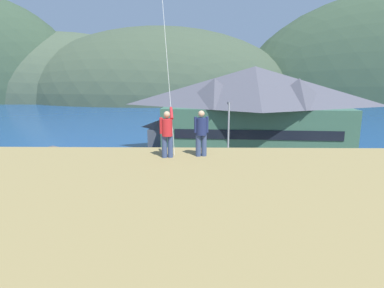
{
  "coord_description": "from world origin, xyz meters",
  "views": [
    {
      "loc": [
        -0.59,
        -19.95,
        10.21
      ],
      "look_at": [
        -1.08,
        9.0,
        3.93
      ],
      "focal_mm": 30.21,
      "sensor_mm": 36.0,
      "label": 1
    }
  ],
  "objects_px": {
    "parked_car_back_row_left": "(232,209)",
    "moored_boat_wharfside": "(190,132)",
    "person_kite_flyer": "(167,132)",
    "person_companion": "(201,132)",
    "storage_shed_near_lot": "(55,172)",
    "parked_car_mid_row_far": "(321,213)",
    "parked_car_back_row_right": "(148,183)",
    "parked_car_mid_row_center": "(332,181)",
    "parking_light_pole": "(228,136)",
    "harbor_lodge": "(254,108)",
    "storage_shed_waterside": "(173,131)",
    "parked_car_front_row_silver": "(160,209)",
    "wharf_dock": "(211,133)",
    "parked_car_corner_spot": "(204,186)"
  },
  "relations": [
    {
      "from": "parked_car_back_row_left",
      "to": "moored_boat_wharfside",
      "type": "bearing_deg",
      "value": 96.48
    },
    {
      "from": "storage_shed_waterside",
      "to": "person_companion",
      "type": "relative_size",
      "value": 4.05
    },
    {
      "from": "harbor_lodge",
      "to": "person_kite_flyer",
      "type": "bearing_deg",
      "value": -105.7
    },
    {
      "from": "person_companion",
      "to": "parked_car_front_row_silver",
      "type": "bearing_deg",
      "value": 106.95
    },
    {
      "from": "parked_car_corner_spot",
      "to": "parked_car_mid_row_center",
      "type": "height_order",
      "value": "same"
    },
    {
      "from": "storage_shed_near_lot",
      "to": "parked_car_front_row_silver",
      "type": "relative_size",
      "value": 1.9
    },
    {
      "from": "parked_car_back_row_right",
      "to": "harbor_lodge",
      "type": "bearing_deg",
      "value": 53.12
    },
    {
      "from": "parking_light_pole",
      "to": "parked_car_mid_row_far",
      "type": "bearing_deg",
      "value": -61.81
    },
    {
      "from": "storage_shed_waterside",
      "to": "parked_car_mid_row_far",
      "type": "height_order",
      "value": "storage_shed_waterside"
    },
    {
      "from": "storage_shed_near_lot",
      "to": "parked_car_back_row_left",
      "type": "xyz_separation_m",
      "value": [
        13.98,
        -4.01,
        -1.34
      ]
    },
    {
      "from": "storage_shed_near_lot",
      "to": "person_kite_flyer",
      "type": "height_order",
      "value": "person_kite_flyer"
    },
    {
      "from": "storage_shed_near_lot",
      "to": "parked_car_front_row_silver",
      "type": "height_order",
      "value": "storage_shed_near_lot"
    },
    {
      "from": "storage_shed_waterside",
      "to": "parked_car_back_row_right",
      "type": "xyz_separation_m",
      "value": [
        -0.9,
        -17.63,
        -1.41
      ]
    },
    {
      "from": "wharf_dock",
      "to": "parked_car_mid_row_center",
      "type": "height_order",
      "value": "parked_car_mid_row_center"
    },
    {
      "from": "storage_shed_near_lot",
      "to": "parked_car_mid_row_far",
      "type": "relative_size",
      "value": 1.87
    },
    {
      "from": "harbor_lodge",
      "to": "parked_car_back_row_right",
      "type": "xyz_separation_m",
      "value": [
        -11.44,
        -15.25,
        -4.9
      ]
    },
    {
      "from": "parked_car_mid_row_center",
      "to": "parking_light_pole",
      "type": "height_order",
      "value": "parking_light_pole"
    },
    {
      "from": "parked_car_back_row_left",
      "to": "parked_car_front_row_silver",
      "type": "xyz_separation_m",
      "value": [
        -4.98,
        -0.16,
        0.0
      ]
    },
    {
      "from": "storage_shed_waterside",
      "to": "moored_boat_wharfside",
      "type": "distance_m",
      "value": 9.62
    },
    {
      "from": "moored_boat_wharfside",
      "to": "person_companion",
      "type": "bearing_deg",
      "value": -88.11
    },
    {
      "from": "parked_car_mid_row_center",
      "to": "parked_car_corner_spot",
      "type": "bearing_deg",
      "value": -173.13
    },
    {
      "from": "storage_shed_near_lot",
      "to": "person_kite_flyer",
      "type": "relative_size",
      "value": 4.36
    },
    {
      "from": "parked_car_mid_row_far",
      "to": "storage_shed_near_lot",
      "type": "bearing_deg",
      "value": 167.27
    },
    {
      "from": "wharf_dock",
      "to": "person_kite_flyer",
      "type": "height_order",
      "value": "person_kite_flyer"
    },
    {
      "from": "person_companion",
      "to": "storage_shed_near_lot",
      "type": "bearing_deg",
      "value": 132.0
    },
    {
      "from": "parked_car_front_row_silver",
      "to": "parking_light_pole",
      "type": "relative_size",
      "value": 0.57
    },
    {
      "from": "parked_car_back_row_right",
      "to": "person_kite_flyer",
      "type": "distance_m",
      "value": 16.34
    },
    {
      "from": "parked_car_mid_row_far",
      "to": "person_kite_flyer",
      "type": "relative_size",
      "value": 2.34
    },
    {
      "from": "parked_car_back_row_left",
      "to": "person_kite_flyer",
      "type": "distance_m",
      "value": 12.11
    },
    {
      "from": "parking_light_pole",
      "to": "person_companion",
      "type": "xyz_separation_m",
      "value": [
        -2.83,
        -18.54,
        3.68
      ]
    },
    {
      "from": "parked_car_back_row_left",
      "to": "parked_car_mid_row_far",
      "type": "bearing_deg",
      "value": -4.73
    },
    {
      "from": "parked_car_corner_spot",
      "to": "parked_car_back_row_right",
      "type": "xyz_separation_m",
      "value": [
        -4.79,
        0.44,
        0.0
      ]
    },
    {
      "from": "parked_car_corner_spot",
      "to": "parked_car_mid_row_center",
      "type": "xyz_separation_m",
      "value": [
        11.24,
        1.36,
        0.0
      ]
    },
    {
      "from": "parked_car_back_row_left",
      "to": "storage_shed_waterside",
      "type": "bearing_deg",
      "value": 104.14
    },
    {
      "from": "wharf_dock",
      "to": "parked_car_back_row_left",
      "type": "xyz_separation_m",
      "value": [
        0.09,
        -33.79,
        0.71
      ]
    },
    {
      "from": "storage_shed_near_lot",
      "to": "person_kite_flyer",
      "type": "distance_m",
      "value": 17.75
    },
    {
      "from": "storage_shed_near_lot",
      "to": "parked_car_front_row_silver",
      "type": "xyz_separation_m",
      "value": [
        9.0,
        -4.17,
        -1.34
      ]
    },
    {
      "from": "parked_car_mid_row_center",
      "to": "parking_light_pole",
      "type": "xyz_separation_m",
      "value": [
        -8.83,
        3.43,
        3.34
      ]
    },
    {
      "from": "storage_shed_waterside",
      "to": "parked_car_mid_row_far",
      "type": "distance_m",
      "value": 26.15
    },
    {
      "from": "harbor_lodge",
      "to": "moored_boat_wharfside",
      "type": "relative_size",
      "value": 3.15
    },
    {
      "from": "wharf_dock",
      "to": "parked_car_back_row_right",
      "type": "xyz_separation_m",
      "value": [
        -6.56,
        -28.56,
        0.71
      ]
    },
    {
      "from": "parked_car_mid_row_far",
      "to": "person_companion",
      "type": "relative_size",
      "value": 2.5
    },
    {
      "from": "parked_car_mid_row_far",
      "to": "parked_car_back_row_right",
      "type": "height_order",
      "value": "same"
    },
    {
      "from": "harbor_lodge",
      "to": "parked_car_corner_spot",
      "type": "relative_size",
      "value": 5.71
    },
    {
      "from": "parked_car_mid_row_center",
      "to": "person_companion",
      "type": "relative_size",
      "value": 2.45
    },
    {
      "from": "harbor_lodge",
      "to": "storage_shed_waterside",
      "type": "height_order",
      "value": "harbor_lodge"
    },
    {
      "from": "storage_shed_near_lot",
      "to": "parked_car_mid_row_center",
      "type": "xyz_separation_m",
      "value": [
        23.35,
        2.13,
        -1.34
      ]
    },
    {
      "from": "parked_car_front_row_silver",
      "to": "parked_car_mid_row_center",
      "type": "bearing_deg",
      "value": 23.71
    },
    {
      "from": "person_kite_flyer",
      "to": "parked_car_back_row_left",
      "type": "bearing_deg",
      "value": 68.84
    },
    {
      "from": "parked_car_corner_spot",
      "to": "parked_car_front_row_silver",
      "type": "height_order",
      "value": "same"
    }
  ]
}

